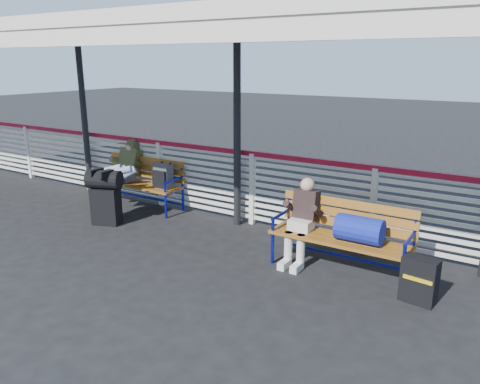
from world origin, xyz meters
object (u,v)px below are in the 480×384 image
Objects in this scene: bench_left at (147,177)px; suitcase_side at (419,280)px; traveler_man at (119,171)px; bench_right at (351,230)px; luggage_stack at (105,195)px; companion_person at (302,220)px.

suitcase_side is (5.02, -0.99, -0.32)m from bench_left.
suitcase_side is at bearing -6.66° from traveler_man.
bench_left is at bearing 170.50° from bench_right.
luggage_stack is at bearing -172.27° from suitcase_side.
bench_right is at bearing -9.50° from bench_left.
traveler_man is (-0.35, 0.66, 0.24)m from luggage_stack.
traveler_man is at bearing 97.03° from luggage_stack.
luggage_stack is 0.78m from traveler_man.
luggage_stack is at bearing -62.14° from traveler_man.
traveler_man is 3.77m from companion_person.
suitcase_side is at bearing -18.28° from bench_right.
traveler_man is 5.41m from suitcase_side.
companion_person is 2.14× the size of suitcase_side.
traveler_man is (-4.42, 0.32, 0.15)m from bench_right.
bench_right is (4.07, 0.34, 0.09)m from luggage_stack.
bench_right is 1.14× the size of traveler_man.
bench_left is at bearing 70.43° from luggage_stack.
bench_left is 3.49m from companion_person.
bench_right is 4.43m from traveler_man.
traveler_man is at bearing -131.54° from bench_left.
bench_left is 0.51m from traveler_man.
luggage_stack is 0.51× the size of bench_right.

